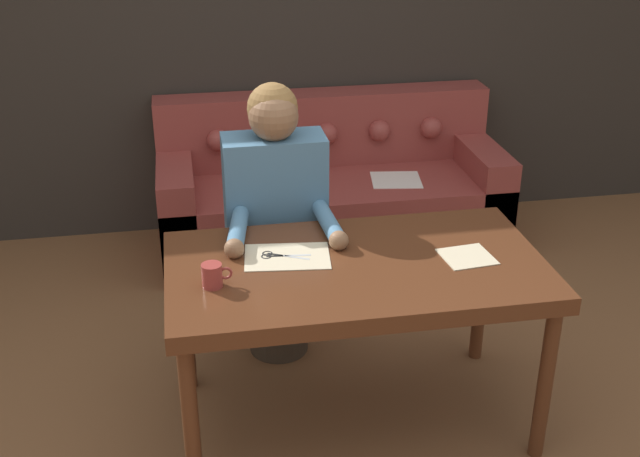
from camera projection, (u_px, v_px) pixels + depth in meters
name	position (u px, v px, depth m)	size (l,w,h in m)	color
ground_plane	(331.00, 434.00, 3.32)	(16.00, 16.00, 0.00)	brown
wall_back	(263.00, 17.00, 4.68)	(8.00, 0.06, 2.60)	#2D2823
dining_table	(356.00, 280.00, 3.13)	(1.46, 0.81, 0.75)	#562D19
couch	(330.00, 194.00, 4.81)	(2.01, 0.79, 0.88)	brown
person	(276.00, 222.00, 3.59)	(0.50, 0.63, 1.31)	#33281E
pattern_paper_main	(287.00, 257.00, 3.14)	(0.36, 0.26, 0.00)	beige
pattern_paper_offcut	(467.00, 257.00, 3.14)	(0.21, 0.20, 0.00)	beige
scissors	(277.00, 256.00, 3.14)	(0.20, 0.11, 0.01)	silver
mug	(213.00, 276.00, 2.91)	(0.11, 0.08, 0.09)	#9E3833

